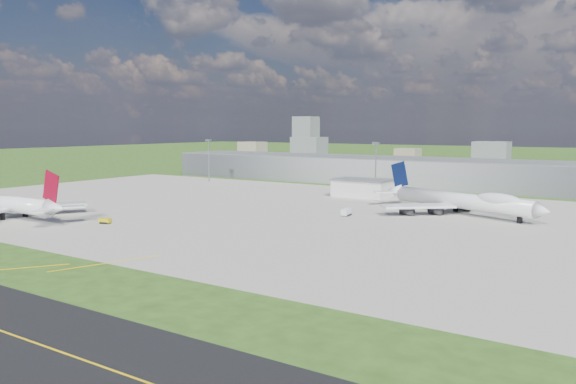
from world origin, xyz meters
The scene contains 19 objects.
ground centered at (0.00, 150.00, 0.00)m, with size 1400.00×1400.00×0.00m, color #2A4917.
apron centered at (10.00, 40.00, 0.04)m, with size 360.00×190.00×0.08m, color #9A978C.
terminal centered at (0.00, 165.00, 7.50)m, with size 300.00×42.00×15.00m, color gray.
ops_building centered at (10.00, 100.00, 4.00)m, with size 26.00×16.00×8.00m, color silver.
mast_west centered at (-100.00, 115.00, 17.71)m, with size 3.50×2.00×25.90m.
mast_center centered at (10.00, 115.00, 17.71)m, with size 3.50×2.00×25.90m.
airliner_red_twin centered at (-72.28, -28.41, 5.03)m, with size 68.69×53.67×18.89m.
airliner_blue_quad centered at (65.87, 70.36, 5.31)m, with size 70.50×53.83×19.10m.
tug_yellow centered at (-31.66, -17.70, 0.98)m, with size 4.34×3.25×1.89m.
van_white_near centered at (30.47, 43.64, 1.37)m, with size 2.85×5.56×2.72m.
bldg_far_w centered at (-220.00, 320.00, 9.00)m, with size 24.00×20.00×18.00m, color gray.
bldg_w centered at (-140.00, 300.00, 12.00)m, with size 28.00×22.00×24.00m, color slate.
bldg_cw centered at (-60.00, 340.00, 7.00)m, with size 20.00×18.00×14.00m, color gray.
bldg_c centered at (20.00, 310.00, 11.00)m, with size 26.00×20.00×22.00m, color slate.
bldg_tall_w centered at (-180.00, 360.00, 22.00)m, with size 22.00×20.00×44.00m, color slate.
tree_far_w centered at (-200.00, 270.00, 5.18)m, with size 7.20×7.20×8.80m.
tree_w centered at (-110.00, 265.00, 4.86)m, with size 6.75×6.75×8.25m.
tree_c centered at (-20.00, 280.00, 5.84)m, with size 8.10×8.10×9.90m.
tree_e centered at (70.00, 275.00, 5.51)m, with size 7.65×7.65×9.35m.
Camera 1 is at (126.42, -143.81, 33.57)m, focal length 35.00 mm.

